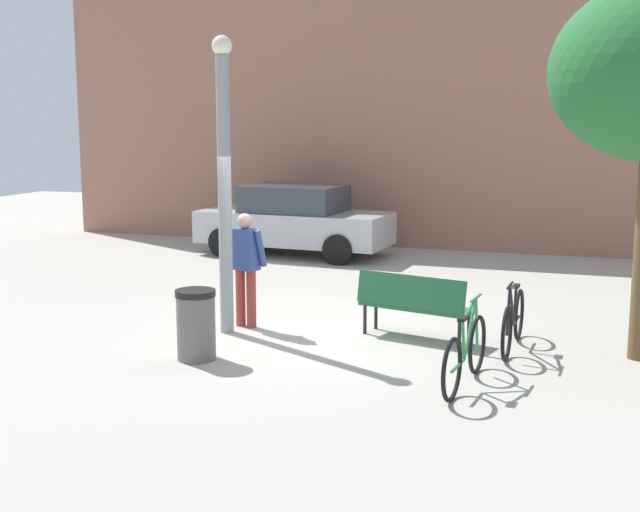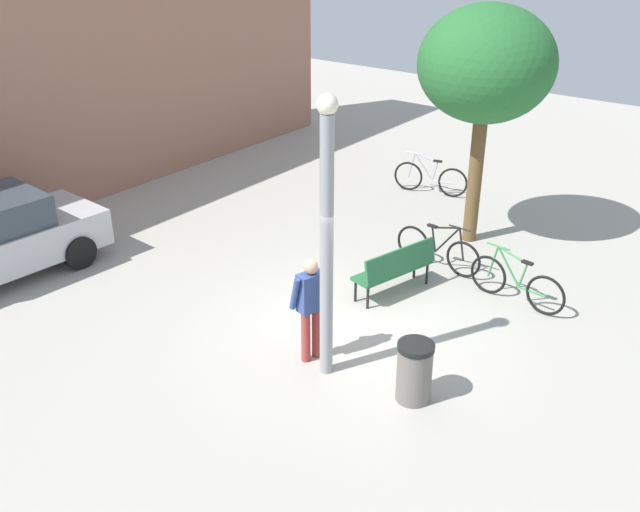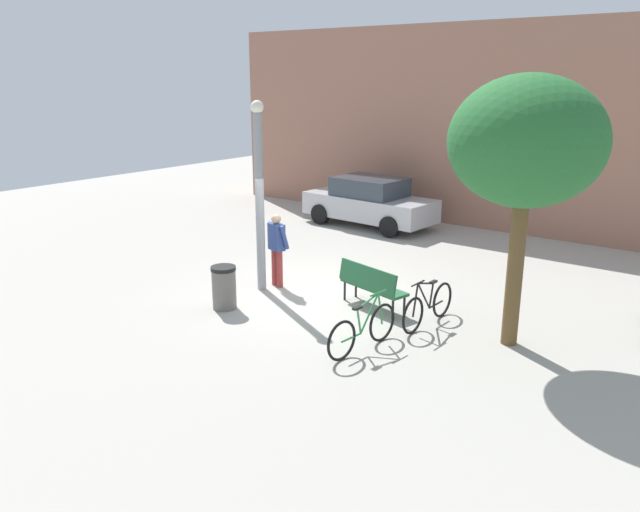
{
  "view_description": "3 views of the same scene",
  "coord_description": "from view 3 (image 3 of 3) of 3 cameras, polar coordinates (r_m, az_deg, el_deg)",
  "views": [
    {
      "loc": [
        3.86,
        -10.96,
        3.05
      ],
      "look_at": [
        0.04,
        0.34,
        1.05
      ],
      "focal_mm": 47.07,
      "sensor_mm": 36.0,
      "label": 1
    },
    {
      "loc": [
        -8.13,
        -5.62,
        6.17
      ],
      "look_at": [
        0.15,
        0.73,
        1.08
      ],
      "focal_mm": 40.03,
      "sensor_mm": 36.0,
      "label": 2
    },
    {
      "loc": [
        8.0,
        -10.21,
        4.62
      ],
      "look_at": [
        -0.05,
        0.39,
        0.78
      ],
      "focal_mm": 35.28,
      "sensor_mm": 36.0,
      "label": 3
    }
  ],
  "objects": [
    {
      "name": "building_facade",
      "position": [
        20.93,
        14.94,
        11.34
      ],
      "size": [
        18.5,
        2.0,
        6.16
      ],
      "primitive_type": "cube",
      "color": "#9E6B56",
      "rests_on": "ground_plane"
    },
    {
      "name": "ground_plane",
      "position": [
        13.77,
        -0.82,
        -3.54
      ],
      "size": [
        36.0,
        36.0,
        0.0
      ],
      "primitive_type": "plane",
      "color": "#A8A399"
    },
    {
      "name": "lamppost",
      "position": [
        13.64,
        -5.52,
        5.83
      ],
      "size": [
        0.28,
        0.28,
        4.13
      ],
      "color": "gray",
      "rests_on": "ground_plane"
    },
    {
      "name": "bicycle_green",
      "position": [
        10.98,
        3.91,
        -6.68
      ],
      "size": [
        0.24,
        1.81,
        0.97
      ],
      "color": "black",
      "rests_on": "ground_plane"
    },
    {
      "name": "parked_car_silver",
      "position": [
        19.96,
        4.5,
        4.92
      ],
      "size": [
        4.3,
        2.02,
        1.55
      ],
      "color": "#B7B7BC",
      "rests_on": "ground_plane"
    },
    {
      "name": "plaza_tree",
      "position": [
        10.98,
        18.21,
        9.68
      ],
      "size": [
        2.57,
        2.57,
        4.67
      ],
      "color": "brown",
      "rests_on": "ground_plane"
    },
    {
      "name": "park_bench",
      "position": [
        12.84,
        4.64,
        -2.48
      ],
      "size": [
        1.67,
        0.85,
        0.92
      ],
      "color": "#236038",
      "rests_on": "ground_plane"
    },
    {
      "name": "person_by_lamppost",
      "position": [
        14.1,
        -3.94,
        1.02
      ],
      "size": [
        0.63,
        0.4,
        1.67
      ],
      "color": "#9E3833",
      "rests_on": "ground_plane"
    },
    {
      "name": "trash_bin",
      "position": [
        13.0,
        -8.7,
        -2.83
      ],
      "size": [
        0.51,
        0.51,
        0.9
      ],
      "color": "#66605B",
      "rests_on": "ground_plane"
    },
    {
      "name": "bicycle_black",
      "position": [
        12.19,
        9.76,
        -4.51
      ],
      "size": [
        0.12,
        1.81,
        0.97
      ],
      "color": "black",
      "rests_on": "ground_plane"
    }
  ]
}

